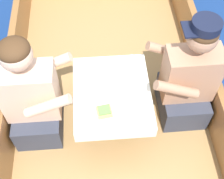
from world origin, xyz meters
TOP-DOWN VIEW (x-y plane):
  - ground_plane at (0.00, 0.00)m, footprint 60.00×60.00m
  - boat_deck at (0.00, 0.00)m, footprint 1.72×3.34m
  - gunwale_port at (-0.83, 0.00)m, footprint 0.06×3.34m
  - gunwale_starboard at (0.83, 0.00)m, footprint 0.06×3.34m
  - cockpit_table at (0.00, -0.13)m, footprint 0.57×0.69m
  - person_port at (-0.59, -0.14)m, footprint 0.52×0.44m
  - person_starboard at (0.59, -0.06)m, footprint 0.52×0.44m
  - plate_sandwich at (-0.07, -0.32)m, footprint 0.18×0.18m
  - plate_bread at (-0.15, 0.04)m, footprint 0.21×0.21m
  - sandwich at (-0.07, -0.32)m, footprint 0.12×0.11m
  - bowl_port_near at (0.02, 0.10)m, footprint 0.14×0.14m
  - bowl_starboard_near at (-0.19, -0.21)m, footprint 0.12×0.12m
  - bowl_center_far at (0.01, -0.06)m, footprint 0.14×0.14m
  - coffee_cup_port at (0.16, -0.08)m, footprint 0.10×0.07m
  - coffee_cup_starboard at (0.10, -0.25)m, footprint 0.09×0.07m
  - utensil_spoon_port at (0.24, -0.32)m, footprint 0.13×0.13m
  - utensil_spoon_starboard at (0.18, 0.14)m, footprint 0.04×0.17m
  - utensil_knife_port at (0.13, 0.16)m, footprint 0.13×0.12m

SIDE VIEW (x-z plane):
  - ground_plane at x=0.00m, z-range 0.00..0.00m
  - boat_deck at x=0.00m, z-range 0.00..0.34m
  - gunwale_port at x=-0.83m, z-range 0.34..0.72m
  - gunwale_starboard at x=0.83m, z-range 0.34..0.72m
  - cockpit_table at x=0.00m, z-range 0.50..0.93m
  - person_starboard at x=0.59m, z-range 0.24..1.25m
  - person_port at x=-0.59m, z-range 0.25..1.25m
  - utensil_knife_port at x=0.13m, z-range 0.76..0.77m
  - utensil_spoon_port at x=0.24m, z-range 0.76..0.77m
  - utensil_spoon_starboard at x=0.18m, z-range 0.76..0.77m
  - plate_sandwich at x=-0.07m, z-range 0.76..0.77m
  - plate_bread at x=-0.15m, z-range 0.76..0.77m
  - bowl_port_near at x=0.02m, z-range 0.77..0.81m
  - bowl_starboard_near at x=-0.19m, z-range 0.77..0.81m
  - bowl_center_far at x=0.01m, z-range 0.77..0.81m
  - coffee_cup_port at x=0.16m, z-range 0.77..0.83m
  - sandwich at x=-0.07m, z-range 0.77..0.82m
  - coffee_cup_starboard at x=0.10m, z-range 0.77..0.83m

